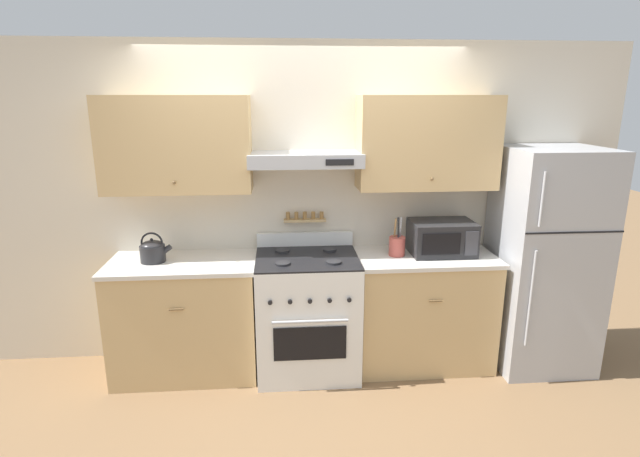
# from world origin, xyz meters

# --- Properties ---
(ground_plane) EXTENTS (16.00, 16.00, 0.00)m
(ground_plane) POSITION_xyz_m (0.00, 0.00, 0.00)
(ground_plane) COLOR brown
(wall_back) EXTENTS (5.20, 0.46, 2.55)m
(wall_back) POSITION_xyz_m (-0.01, 0.58, 1.44)
(wall_back) COLOR beige
(wall_back) RESTS_ON ground_plane
(counter_left) EXTENTS (1.11, 0.62, 0.92)m
(counter_left) POSITION_xyz_m (-0.95, 0.31, 0.46)
(counter_left) COLOR tan
(counter_left) RESTS_ON ground_plane
(counter_right) EXTENTS (1.09, 0.62, 0.92)m
(counter_right) POSITION_xyz_m (0.94, 0.31, 0.46)
(counter_right) COLOR tan
(counter_right) RESTS_ON ground_plane
(stove_range) EXTENTS (0.78, 0.69, 1.06)m
(stove_range) POSITION_xyz_m (0.00, 0.27, 0.48)
(stove_range) COLOR white
(stove_range) RESTS_ON ground_plane
(refrigerator) EXTENTS (0.73, 0.71, 1.76)m
(refrigerator) POSITION_xyz_m (1.88, 0.25, 0.88)
(refrigerator) COLOR #ADAFB5
(refrigerator) RESTS_ON ground_plane
(tea_kettle) EXTENTS (0.24, 0.19, 0.23)m
(tea_kettle) POSITION_xyz_m (-1.16, 0.33, 1.01)
(tea_kettle) COLOR #232326
(tea_kettle) RESTS_ON counter_left
(microwave) EXTENTS (0.49, 0.36, 0.26)m
(microwave) POSITION_xyz_m (1.07, 0.34, 1.05)
(microwave) COLOR #232326
(microwave) RESTS_ON counter_right
(utensil_crock) EXTENTS (0.13, 0.13, 0.30)m
(utensil_crock) POSITION_xyz_m (0.71, 0.33, 1.00)
(utensil_crock) COLOR #B24C42
(utensil_crock) RESTS_ON counter_right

